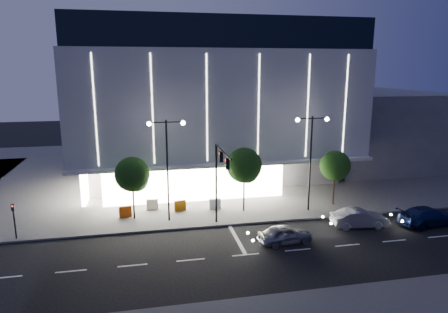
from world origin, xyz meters
TOP-DOWN VIEW (x-y plane):
  - ground at (0.00, 0.00)m, footprint 160.00×160.00m
  - sidewalk_museum at (5.00, 24.00)m, footprint 70.00×40.00m
  - museum at (2.98, 22.31)m, footprint 30.00×25.80m
  - annex_building at (26.00, 24.00)m, footprint 16.00×20.00m
  - traffic_mast at (1.00, 3.34)m, footprint 0.33×5.89m
  - street_lamp_west at (-3.00, 6.00)m, footprint 3.16×0.36m
  - street_lamp_east at (10.00, 6.00)m, footprint 3.16×0.36m
  - ped_signal_far at (-15.00, 4.50)m, footprint 0.22×0.24m
  - tree_left at (-5.97, 7.02)m, footprint 3.02×3.02m
  - tree_mid at (4.03, 7.02)m, footprint 3.25×3.25m
  - tree_right at (13.03, 7.02)m, footprint 2.91×2.91m
  - car_lead at (5.45, -0.17)m, footprint 4.39×2.19m
  - car_second at (12.74, 1.64)m, footprint 4.85×2.11m
  - car_third at (18.77, 0.91)m, footprint 5.63×2.79m
  - barrier_a at (-6.78, 7.55)m, footprint 1.13×0.44m
  - barrier_b at (-4.37, 9.04)m, footprint 1.10×0.26m
  - barrier_c at (-1.83, 8.17)m, footprint 1.13×0.44m
  - barrier_d at (1.45, 8.04)m, footprint 1.11×0.32m

SIDE VIEW (x-z plane):
  - ground at x=0.00m, z-range 0.00..0.00m
  - sidewalk_museum at x=5.00m, z-range 0.00..0.15m
  - barrier_a at x=-6.78m, z-range 0.15..1.15m
  - barrier_b at x=-4.37m, z-range 0.15..1.15m
  - barrier_c at x=-1.83m, z-range 0.15..1.15m
  - barrier_d at x=1.45m, z-range 0.15..1.15m
  - car_lead at x=5.45m, z-range 0.00..1.44m
  - car_second at x=12.74m, z-range 0.00..1.55m
  - car_third at x=18.77m, z-range 0.00..1.57m
  - ped_signal_far at x=-15.00m, z-range 0.39..3.39m
  - tree_right at x=13.03m, z-range 1.13..6.64m
  - tree_left at x=-5.97m, z-range 1.17..6.90m
  - tree_mid at x=4.03m, z-range 1.26..7.41m
  - annex_building at x=26.00m, z-range 0.00..10.00m
  - traffic_mast at x=1.00m, z-range 1.49..8.56m
  - street_lamp_west at x=-3.00m, z-range 1.46..10.46m
  - street_lamp_east at x=10.00m, z-range 1.46..10.46m
  - museum at x=2.98m, z-range 0.27..18.27m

